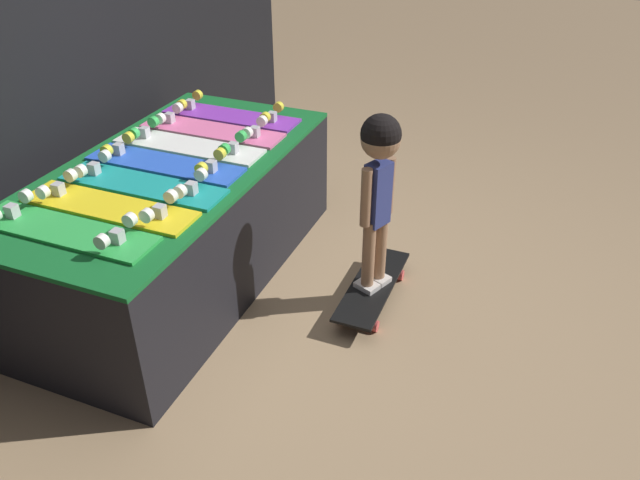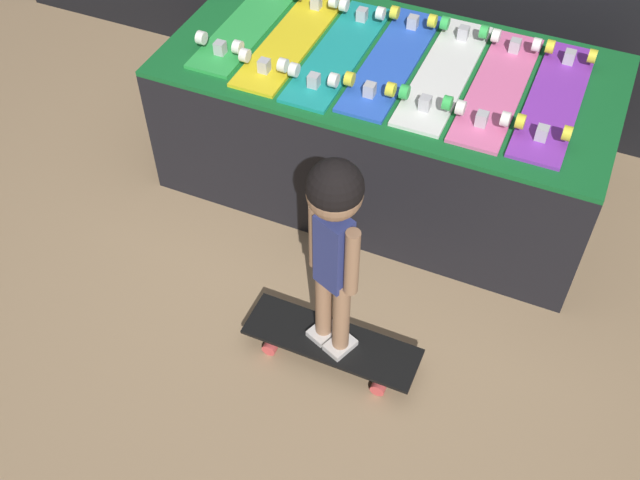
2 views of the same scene
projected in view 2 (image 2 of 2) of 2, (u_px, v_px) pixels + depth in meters
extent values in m
plane|color=#9E7F5B|center=(326.00, 278.00, 2.97)|extent=(16.00, 16.00, 0.00)
cube|color=black|center=(386.00, 126.00, 3.15)|extent=(1.78, 0.88, 0.59)
cube|color=#146028|center=(391.00, 66.00, 2.92)|extent=(1.78, 0.88, 0.02)
cube|color=green|center=(249.00, 23.00, 3.09)|extent=(0.19, 0.75, 0.01)
cube|color=#B7B7BC|center=(220.00, 48.00, 2.92)|extent=(0.04, 0.04, 0.05)
cylinder|color=white|center=(238.00, 47.00, 2.88)|extent=(0.03, 0.05, 0.05)
cylinder|color=white|center=(201.00, 38.00, 2.92)|extent=(0.03, 0.05, 0.05)
cube|color=yellow|center=(292.00, 40.00, 3.01)|extent=(0.19, 0.75, 0.01)
cube|color=#B7B7BC|center=(316.00, 3.00, 3.14)|extent=(0.04, 0.04, 0.05)
cylinder|color=white|center=(334.00, 1.00, 3.10)|extent=(0.03, 0.05, 0.05)
cube|color=#B7B7BC|center=(264.00, 66.00, 2.84)|extent=(0.04, 0.04, 0.05)
cylinder|color=white|center=(283.00, 65.00, 2.80)|extent=(0.03, 0.05, 0.05)
cylinder|color=white|center=(245.00, 55.00, 2.84)|extent=(0.03, 0.05, 0.05)
cube|color=teal|center=(339.00, 53.00, 2.95)|extent=(0.19, 0.75, 0.01)
cube|color=#B7B7BC|center=(362.00, 15.00, 3.08)|extent=(0.04, 0.04, 0.05)
cylinder|color=white|center=(381.00, 13.00, 3.04)|extent=(0.03, 0.05, 0.05)
cylinder|color=white|center=(344.00, 5.00, 3.08)|extent=(0.03, 0.05, 0.05)
cube|color=#B7B7BC|center=(314.00, 81.00, 2.77)|extent=(0.04, 0.04, 0.05)
cylinder|color=white|center=(334.00, 80.00, 2.73)|extent=(0.03, 0.05, 0.05)
cylinder|color=white|center=(294.00, 70.00, 2.78)|extent=(0.03, 0.05, 0.05)
cube|color=blue|center=(392.00, 61.00, 2.91)|extent=(0.19, 0.75, 0.01)
cube|color=#B7B7BC|center=(413.00, 22.00, 3.04)|extent=(0.04, 0.04, 0.05)
cylinder|color=yellow|center=(432.00, 21.00, 3.00)|extent=(0.03, 0.05, 0.05)
cylinder|color=yellow|center=(395.00, 12.00, 3.04)|extent=(0.03, 0.05, 0.05)
cube|color=#B7B7BC|center=(370.00, 90.00, 2.74)|extent=(0.04, 0.04, 0.05)
cylinder|color=yellow|center=(391.00, 89.00, 2.70)|extent=(0.03, 0.05, 0.05)
cylinder|color=yellow|center=(350.00, 79.00, 2.74)|extent=(0.03, 0.05, 0.05)
cube|color=white|center=(444.00, 73.00, 2.86)|extent=(0.19, 0.75, 0.01)
cube|color=#B7B7BC|center=(463.00, 33.00, 2.99)|extent=(0.04, 0.04, 0.05)
cylinder|color=green|center=(484.00, 32.00, 2.95)|extent=(0.03, 0.05, 0.05)
cylinder|color=green|center=(445.00, 23.00, 2.99)|extent=(0.03, 0.05, 0.05)
cube|color=#B7B7BC|center=(425.00, 103.00, 2.68)|extent=(0.04, 0.04, 0.05)
cylinder|color=green|center=(447.00, 103.00, 2.64)|extent=(0.03, 0.05, 0.05)
cylinder|color=green|center=(405.00, 92.00, 2.69)|extent=(0.03, 0.05, 0.05)
cube|color=pink|center=(498.00, 87.00, 2.80)|extent=(0.19, 0.75, 0.01)
cube|color=#B7B7BC|center=(515.00, 46.00, 2.93)|extent=(0.04, 0.04, 0.05)
cylinder|color=white|center=(537.00, 45.00, 2.89)|extent=(0.03, 0.05, 0.05)
cylinder|color=white|center=(496.00, 35.00, 2.93)|extent=(0.03, 0.05, 0.05)
cube|color=#B7B7BC|center=(482.00, 119.00, 2.62)|extent=(0.04, 0.04, 0.05)
cylinder|color=white|center=(506.00, 119.00, 2.58)|extent=(0.03, 0.05, 0.05)
cylinder|color=white|center=(461.00, 107.00, 2.63)|extent=(0.03, 0.05, 0.05)
cube|color=purple|center=(554.00, 100.00, 2.75)|extent=(0.19, 0.75, 0.01)
cube|color=#B7B7BC|center=(570.00, 57.00, 2.88)|extent=(0.04, 0.04, 0.05)
cylinder|color=yellow|center=(592.00, 56.00, 2.84)|extent=(0.03, 0.05, 0.05)
cylinder|color=yellow|center=(550.00, 47.00, 2.88)|extent=(0.03, 0.05, 0.05)
cube|color=#B7B7BC|center=(542.00, 133.00, 2.57)|extent=(0.04, 0.04, 0.05)
cylinder|color=yellow|center=(567.00, 133.00, 2.53)|extent=(0.03, 0.05, 0.05)
cylinder|color=yellow|center=(520.00, 121.00, 2.58)|extent=(0.03, 0.05, 0.05)
cube|color=black|center=(332.00, 341.00, 2.67)|extent=(0.64, 0.19, 0.01)
cube|color=#B7B7BC|center=(386.00, 366.00, 2.64)|extent=(0.04, 0.04, 0.05)
cylinder|color=#D84C4C|center=(394.00, 353.00, 2.71)|extent=(0.05, 0.03, 0.05)
cylinder|color=#D84C4C|center=(378.00, 388.00, 2.61)|extent=(0.05, 0.03, 0.05)
cube|color=#B7B7BC|center=(279.00, 327.00, 2.75)|extent=(0.04, 0.04, 0.05)
cylinder|color=#D84C4C|center=(289.00, 315.00, 2.82)|extent=(0.05, 0.03, 0.05)
cylinder|color=#D84C4C|center=(270.00, 348.00, 2.72)|extent=(0.05, 0.03, 0.05)
cube|color=silver|center=(340.00, 345.00, 2.63)|extent=(0.11, 0.13, 0.03)
cylinder|color=#997051|center=(341.00, 315.00, 2.50)|extent=(0.06, 0.06, 0.33)
cube|color=silver|center=(324.00, 331.00, 2.67)|extent=(0.11, 0.13, 0.03)
cylinder|color=#997051|center=(324.00, 301.00, 2.54)|extent=(0.06, 0.06, 0.33)
cube|color=navy|center=(334.00, 252.00, 2.31)|extent=(0.13, 0.11, 0.29)
cylinder|color=#997051|center=(352.00, 263.00, 2.26)|extent=(0.05, 0.05, 0.27)
cylinder|color=#997051|center=(316.00, 236.00, 2.34)|extent=(0.05, 0.05, 0.27)
sphere|color=#997051|center=(335.00, 193.00, 2.12)|extent=(0.17, 0.17, 0.17)
sphere|color=black|center=(335.00, 187.00, 2.10)|extent=(0.17, 0.17, 0.17)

